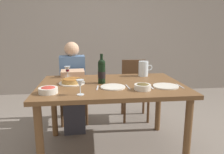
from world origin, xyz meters
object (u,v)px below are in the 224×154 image
dinner_plate_left_setting (166,86)px  chair_left (73,87)px  dining_table (111,92)px  wine_bottle (102,71)px  dinner_plate_right_setting (113,87)px  diner_left (73,83)px  salad_bowl (48,90)px  chair_right (134,85)px  water_pitcher (143,69)px  baked_tart (72,81)px  olive_bowl (143,86)px  wine_glass_left_diner (67,70)px  wine_glass_right_diner (80,84)px

dinner_plate_left_setting → chair_left: chair_left is taller
dining_table → wine_bottle: bearing=152.8°
dinner_plate_right_setting → dinner_plate_left_setting: bearing=-3.3°
wine_bottle → diner_left: bearing=118.9°
salad_bowl → chair_right: bearing=48.4°
water_pitcher → baked_tart: (-0.85, -0.29, -0.05)m
wine_bottle → olive_bowl: bearing=-40.2°
wine_bottle → water_pitcher: size_ratio=1.70×
water_pitcher → wine_glass_left_diner: 0.92m
wine_glass_right_diner → chair_right: bearing=58.9°
baked_tart → dinner_plate_left_setting: size_ratio=1.10×
baked_tart → dinner_plate_left_setting: baked_tart is taller
baked_tart → dinner_plate_left_setting: (0.94, -0.24, -0.02)m
wine_glass_left_diner → chair_left: bearing=87.4°
salad_bowl → diner_left: diner_left is taller
baked_tart → salad_bowl: (-0.19, -0.33, 0.00)m
dining_table → chair_left: 1.03m
wine_glass_left_diner → chair_left: size_ratio=0.16×
dinner_plate_right_setting → olive_bowl: bearing=-23.1°
dinner_plate_right_setting → chair_right: (0.46, 1.06, -0.27)m
dinner_plate_right_setting → wine_glass_left_diner: bearing=132.9°
wine_glass_left_diner → dinner_plate_left_setting: (1.01, -0.55, -0.09)m
chair_left → wine_glass_right_diner: bearing=92.5°
baked_tart → chair_left: 0.90m
chair_right → baked_tart: bearing=48.5°
dining_table → dinner_plate_left_setting: size_ratio=5.94×
chair_right → diner_left: bearing=19.1°
baked_tart → diner_left: size_ratio=0.24×
wine_bottle → dining_table: bearing=-27.2°
wine_glass_right_diner → chair_left: 1.32m
water_pitcher → wine_glass_left_diner: (-0.92, 0.01, 0.02)m
chair_left → wine_glass_left_diner: bearing=83.4°
dining_table → olive_bowl: 0.39m
dining_table → wine_bottle: 0.25m
baked_tart → diner_left: diner_left is taller
wine_glass_right_diner → dinner_plate_right_setting: wine_glass_right_diner is taller
wine_bottle → water_pitcher: (0.53, 0.31, -0.05)m
dining_table → wine_glass_right_diner: wine_glass_right_diner is taller
olive_bowl → wine_glass_left_diner: 0.98m
salad_bowl → wine_glass_left_diner: bearing=79.6°
wine_glass_left_diner → dinner_plate_left_setting: bearing=-28.4°
wine_glass_left_diner → chair_right: size_ratio=0.16×
dining_table → water_pitcher: 0.59m
olive_bowl → wine_glass_right_diner: bearing=-171.2°
dinner_plate_right_setting → diner_left: bearing=118.3°
olive_bowl → dinner_plate_left_setting: size_ratio=0.62×
olive_bowl → dinner_plate_left_setting: (0.26, 0.08, -0.03)m
olive_bowl → wine_glass_right_diner: 0.59m
dinner_plate_right_setting → diner_left: (-0.44, 0.82, -0.15)m
olive_bowl → wine_glass_right_diner: wine_glass_right_diner is taller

